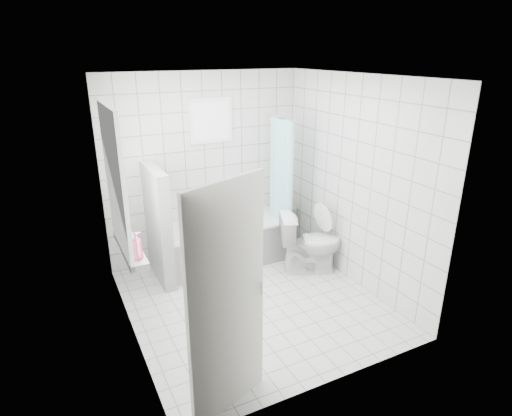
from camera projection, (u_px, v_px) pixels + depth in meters
ground at (253, 302)px, 5.14m from camera, size 3.00×3.00×0.00m
ceiling at (253, 76)px, 4.24m from camera, size 3.00×3.00×0.00m
wall_back at (205, 168)px, 5.95m from camera, size 2.80×0.02×2.60m
wall_front at (335, 254)px, 3.43m from camera, size 2.80×0.02×2.60m
wall_left at (122, 221)px, 4.10m from camera, size 0.02×3.00×2.60m
wall_right at (354, 183)px, 5.28m from camera, size 0.02×3.00×2.60m
window_left at (118, 182)px, 4.27m from camera, size 0.01×0.90×1.40m
window_back at (211, 121)px, 5.72m from camera, size 0.50×0.01×0.50m
window_sill at (130, 249)px, 4.54m from camera, size 0.18×1.02×0.08m
door at (227, 303)px, 3.31m from camera, size 0.76×0.33×2.00m
bathtub at (225, 242)px, 6.03m from camera, size 1.73×0.77×0.58m
partition_wall at (158, 225)px, 5.44m from camera, size 0.15×0.85×1.50m
tiled_ledge at (282, 224)px, 6.70m from camera, size 0.40×0.24×0.55m
toilet at (310, 243)px, 5.72m from camera, size 0.92×0.73×0.83m
curtain_rod at (278, 117)px, 5.76m from camera, size 0.02×0.80×0.02m
shower_curtain at (281, 183)px, 5.96m from camera, size 0.14×0.48×1.78m
tub_faucet at (222, 197)px, 6.16m from camera, size 0.18×0.06×0.06m
sill_bottles at (131, 236)px, 4.44m from camera, size 0.13×0.81×0.29m
ledge_bottles at (284, 202)px, 6.51m from camera, size 0.19×0.17×0.26m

